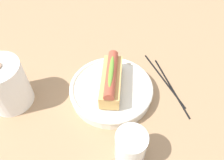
% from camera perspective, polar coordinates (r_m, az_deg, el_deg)
% --- Properties ---
extents(ground_plane, '(2.40, 2.40, 0.00)m').
position_cam_1_polar(ground_plane, '(0.62, -0.18, -3.59)').
color(ground_plane, '#9E7A56').
extents(serving_bowl, '(0.23, 0.23, 0.04)m').
position_cam_1_polar(serving_bowl, '(0.61, 0.00, -2.20)').
color(serving_bowl, silver).
rests_on(serving_bowl, ground_plane).
extents(hotdog_front, '(0.16, 0.09, 0.06)m').
position_cam_1_polar(hotdog_front, '(0.58, 0.00, 0.50)').
color(hotdog_front, tan).
rests_on(hotdog_front, serving_bowl).
extents(water_glass, '(0.07, 0.07, 0.09)m').
position_cam_1_polar(water_glass, '(0.50, 4.73, -16.81)').
color(water_glass, white).
rests_on(water_glass, ground_plane).
extents(paper_towel_roll, '(0.11, 0.11, 0.13)m').
position_cam_1_polar(paper_towel_roll, '(0.62, -25.58, -1.17)').
color(paper_towel_roll, white).
rests_on(paper_towel_roll, ground_plane).
extents(chopstick_near, '(0.22, 0.05, 0.01)m').
position_cam_1_polar(chopstick_near, '(0.67, 13.03, 0.24)').
color(chopstick_near, black).
rests_on(chopstick_near, ground_plane).
extents(chopstick_far, '(0.22, 0.03, 0.01)m').
position_cam_1_polar(chopstick_far, '(0.66, 14.84, -1.57)').
color(chopstick_far, black).
rests_on(chopstick_far, ground_plane).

